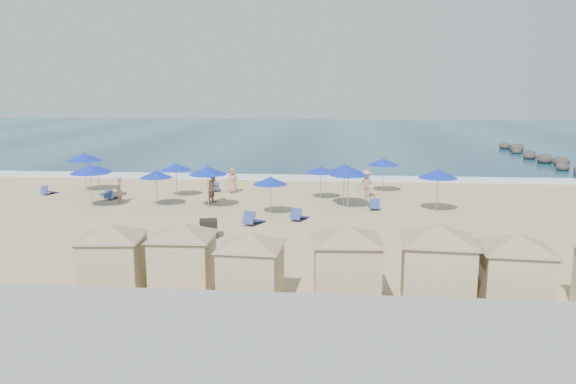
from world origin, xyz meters
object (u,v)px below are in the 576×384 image
Objects in this scene: cabana_1 at (183,248)px; umbrella_1 at (90,169)px; umbrella_3 at (156,174)px; umbrella_9 at (383,162)px; beachgoer_0 at (119,190)px; cabana_0 at (113,249)px; umbrella_7 at (321,170)px; umbrella_8 at (348,171)px; umbrella_2 at (84,157)px; umbrella_4 at (176,167)px; cabana_5 at (515,262)px; cabana_2 at (251,259)px; umbrella_10 at (344,169)px; rock_jetty at (550,161)px; cabana_4 at (438,255)px; umbrella_6 at (270,181)px; beachgoer_1 at (214,188)px; umbrella_11 at (438,174)px; trash_bin at (208,228)px; beachgoer_2 at (366,184)px; cabana_3 at (347,254)px; beachgoer_3 at (232,181)px; umbrella_5 at (208,170)px; umbrella_0 at (98,169)px.

cabana_1 is 1.62× the size of umbrella_1.
umbrella_3 is 14.71m from umbrella_9.
umbrella_3 is at bearing 10.18° from umbrella_1.
cabana_1 reaches higher than beachgoer_0.
umbrella_9 is at bearing 61.38° from cabana_0.
umbrella_7 is 0.86× the size of umbrella_8.
umbrella_2 is (-11.52, 17.67, 0.82)m from cabana_1.
cabana_5 is at bearing -47.51° from umbrella_4.
cabana_2 is 1.51× the size of umbrella_2.
umbrella_10 is at bearing 78.34° from cabana_2.
cabana_4 is (-15.99, -34.64, 1.33)m from rock_jetty.
umbrella_8 is (4.26, 1.99, 0.27)m from umbrella_6.
umbrella_4 is at bearing -149.03° from rock_jetty.
umbrella_2 is 1.23× the size of umbrella_6.
beachgoer_0 is at bearing 118.39° from beachgoer_1.
cabana_4 is at bearing -37.53° from umbrella_1.
umbrella_7 is at bearing 110.87° from cabana_5.
umbrella_1 reaches higher than umbrella_8.
umbrella_11 reaches higher than umbrella_7.
cabana_2 is at bearing -81.98° from trash_bin.
cabana_0 is at bearing 178.04° from cabana_5.
umbrella_7 reaches higher than beachgoer_2.
cabana_1 is 1.69× the size of umbrella_11.
umbrella_8 is (0.31, 14.30, 0.56)m from cabana_3.
rock_jetty is 6.12× the size of cabana_5.
cabana_2 is 1.56× the size of umbrella_1.
cabana_1 is 2.72× the size of beachgoer_0.
cabana_4 is 21.65m from umbrella_4.
umbrella_4 is (-13.39, 17.01, 0.26)m from cabana_4.
cabana_5 is 1.73× the size of umbrella_8.
cabana_2 reaches higher than umbrella_10.
umbrella_1 is 3.75m from umbrella_3.
beachgoer_0 is (-16.38, 14.97, -0.91)m from cabana_4.
umbrella_3 is 0.87× the size of umbrella_10.
umbrella_7 reaches higher than beachgoer_3.
rock_jetty reaches higher than trash_bin.
umbrella_7 is (-4.20, 17.01, 0.18)m from cabana_4.
umbrella_5 is at bearing -155.15° from beachgoer_1.
umbrella_11 is 5.44m from beachgoer_2.
cabana_1 is 20.90m from umbrella_9.
cabana_0 is 1.76× the size of umbrella_9.
umbrella_3 is 0.87× the size of umbrella_5.
umbrella_6 reaches higher than umbrella_0.
umbrella_11 is (16.12, -0.07, 0.25)m from umbrella_3.
cabana_1 is 10.80m from cabana_5.
cabana_3 is 2.47× the size of beachgoer_2.
umbrella_9 is at bearing 10.65° from umbrella_0.
beachgoer_0 is at bearing 177.77° from umbrella_8.
cabana_0 is at bearing -118.25° from umbrella_10.
cabana_5 is at bearing -41.47° from umbrella_3.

